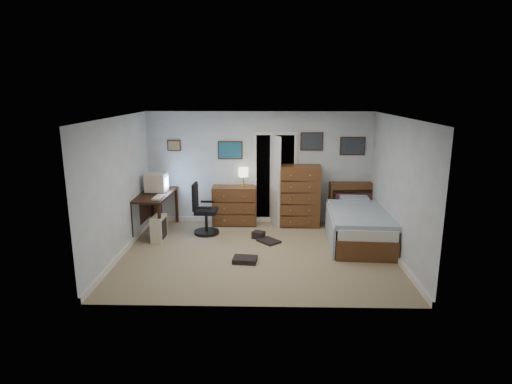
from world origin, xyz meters
TOP-DOWN VIEW (x-y plane):
  - floor at (0.00, 0.00)m, footprint 5.00×4.00m
  - computer_desk at (-2.30, 1.22)m, footprint 0.73×1.47m
  - crt_monitor at (-2.18, 1.37)m, footprint 0.45×0.42m
  - keyboard at (-2.02, 0.87)m, footprint 0.18×0.45m
  - pc_tower at (-2.00, 0.67)m, footprint 0.25×0.48m
  - office_chair at (-1.16, 1.10)m, footprint 0.54×0.54m
  - media_stack at (-2.32, 2.00)m, footprint 0.15×0.15m
  - low_dresser at (-0.55, 1.77)m, footprint 0.98×0.50m
  - table_lamp at (-0.35, 1.77)m, footprint 0.22×0.22m
  - doorway at (0.35, 2.27)m, footprint 0.96×1.12m
  - tall_dresser at (0.88, 1.75)m, footprint 0.94×0.59m
  - headboard_bookcase at (2.10, 1.86)m, footprint 1.07×0.33m
  - bed at (1.98, 0.69)m, footprint 1.29×2.24m
  - wall_posters at (0.57, 1.98)m, footprint 4.38×0.04m
  - floor_clutter at (-0.05, 0.18)m, footprint 0.90×1.54m

SIDE VIEW (x-z plane):
  - floor at x=0.00m, z-range -0.02..0.00m
  - floor_clutter at x=-0.05m, z-range -0.03..0.12m
  - pc_tower at x=-2.00m, z-range 0.00..0.50m
  - bed at x=1.98m, z-range -0.02..0.69m
  - media_stack at x=-2.32m, z-range 0.00..0.73m
  - office_chair at x=-1.16m, z-range -0.12..0.96m
  - low_dresser at x=-0.55m, z-range 0.00..0.87m
  - headboard_bookcase at x=2.10m, z-range 0.03..0.98m
  - computer_desk at x=-2.30m, z-range 0.22..1.06m
  - tall_dresser at x=0.88m, z-range 0.00..1.35m
  - keyboard at x=-2.02m, z-range 0.83..0.86m
  - doorway at x=0.35m, z-range -0.02..2.03m
  - crt_monitor at x=-2.18m, z-range 0.84..1.24m
  - table_lamp at x=-0.35m, z-range 0.97..1.39m
  - wall_posters at x=0.57m, z-range 1.45..2.05m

